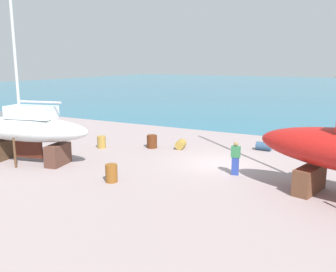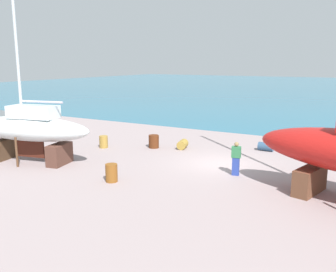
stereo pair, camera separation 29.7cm
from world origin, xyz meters
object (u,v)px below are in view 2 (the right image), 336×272
sailboat_far_slipway (29,129)px  barrel_rust_far (104,142)px  worker (236,158)px  barrel_tipped_right (111,173)px  barrel_rust_near (154,141)px  barrel_by_slipway (183,144)px  barrel_ochre (266,147)px

sailboat_far_slipway → barrel_rust_far: (1.34, 4.63, -1.47)m
sailboat_far_slipway → worker: bearing=-175.4°
barrel_tipped_right → barrel_rust_far: size_ratio=1.08×
worker → barrel_rust_far: worker is taller
barrel_rust_near → barrel_by_slipway: 1.87m
barrel_ochre → sailboat_far_slipway: bearing=-140.1°
worker → barrel_ochre: bearing=169.7°
barrel_by_slipway → sailboat_far_slipway: bearing=-130.7°
worker → barrel_rust_far: (-9.39, 1.43, -0.48)m
worker → barrel_ochre: (-0.03, 5.74, -0.60)m
barrel_rust_far → barrel_rust_near: (2.85, 1.57, 0.03)m
barrel_by_slipway → barrel_ochre: bearing=23.3°
sailboat_far_slipway → barrel_rust_far: sailboat_far_slipway is taller
worker → barrel_tipped_right: bearing=-61.8°
sailboat_far_slipway → barrel_tipped_right: (6.05, -0.56, -1.44)m
barrel_rust_near → barrel_by_slipway: (1.73, 0.69, -0.13)m
barrel_rust_far → sailboat_far_slipway: bearing=-106.1°
sailboat_far_slipway → barrel_rust_near: bearing=-136.1°
sailboat_far_slipway → barrel_rust_near: 7.61m
worker → barrel_by_slipway: 6.08m
sailboat_far_slipway → barrel_by_slipway: sailboat_far_slipway is taller
barrel_rust_near → barrel_ochre: bearing=22.9°
barrel_ochre → barrel_rust_near: size_ratio=1.10×
sailboat_far_slipway → barrel_tipped_right: sailboat_far_slipway is taller
worker → barrel_tipped_right: size_ratio=1.99×
worker → barrel_rust_near: size_ratio=2.00×
barrel_tipped_right → barrel_ochre: bearing=63.9°
barrel_ochre → barrel_tipped_right: size_ratio=1.09×
sailboat_far_slipway → barrel_tipped_right: size_ratio=13.71×
barrel_ochre → barrel_tipped_right: (-4.65, -9.50, 0.15)m
barrel_tipped_right → barrel_by_slipway: 7.44m
barrel_rust_near → barrel_by_slipway: barrel_rust_near is taller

